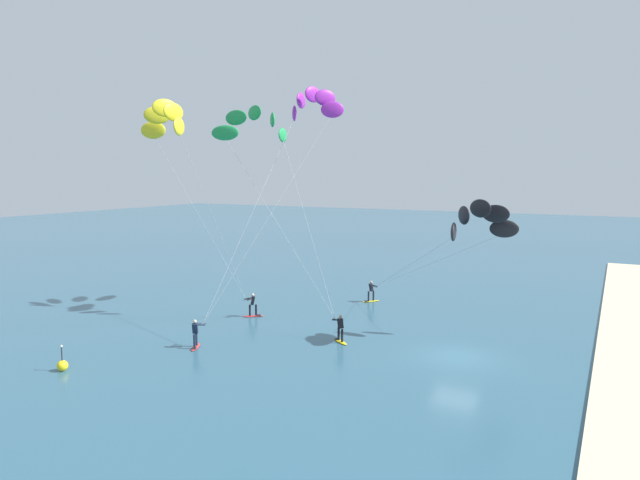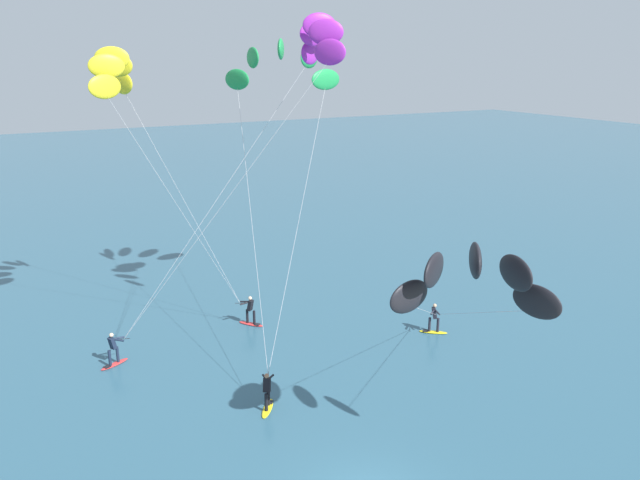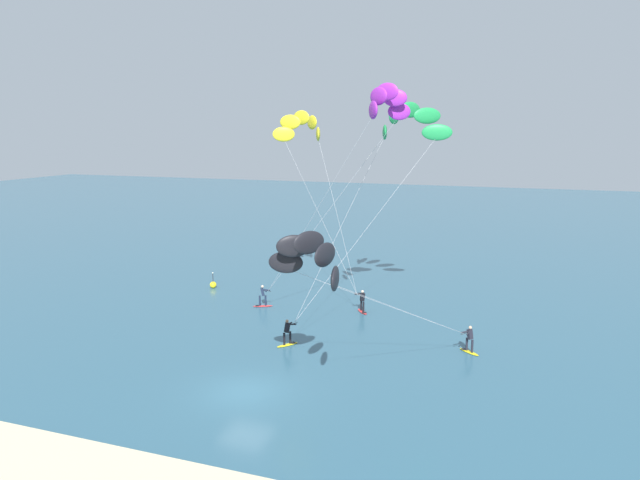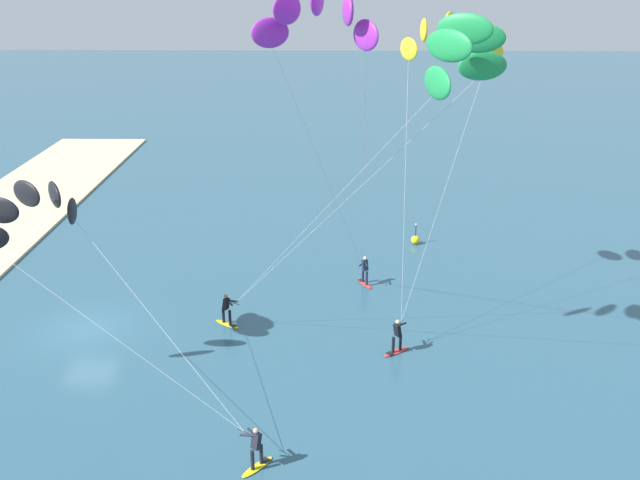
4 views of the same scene
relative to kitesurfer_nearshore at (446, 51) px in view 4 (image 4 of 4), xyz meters
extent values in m
plane|color=#2D566B|center=(3.45, -17.38, -12.99)|extent=(240.00, 240.00, 0.00)
ellipsoid|color=red|center=(5.44, -2.27, -12.95)|extent=(1.20, 1.41, 0.08)
cube|color=black|center=(5.69, -2.59, -12.90)|extent=(0.40, 0.40, 0.02)
cylinder|color=black|center=(5.31, -2.09, -12.52)|extent=(0.14, 0.14, 0.78)
cylinder|color=black|center=(5.58, -2.44, -12.52)|extent=(0.14, 0.14, 0.78)
cube|color=black|center=(5.44, -2.27, -11.83)|extent=(0.43, 0.44, 0.63)
sphere|color=beige|center=(5.44, -2.27, -11.41)|extent=(0.20, 0.20, 0.20)
cylinder|color=black|center=(4.93, -2.06, -11.68)|extent=(0.52, 0.24, 0.03)
cylinder|color=black|center=(5.14, -2.26, -11.65)|extent=(0.60, 0.10, 0.15)
cylinder|color=black|center=(5.23, -2.06, -11.65)|extent=(0.49, 0.49, 0.15)
ellipsoid|color=yellow|center=(0.49, 1.86, -0.05)|extent=(0.93, 1.65, 1.10)
ellipsoid|color=yellow|center=(0.22, 1.21, 0.85)|extent=(1.40, 1.40, 1.10)
ellipsoid|color=yellow|center=(-0.25, 0.10, 1.20)|extent=(1.65, 0.93, 1.10)
ellipsoid|color=yellow|center=(-0.71, -1.01, 0.85)|extent=(1.66, 0.32, 1.10)
ellipsoid|color=yellow|center=(-0.98, -1.66, -0.05)|extent=(1.65, 0.93, 1.10)
cylinder|color=#B2B2B7|center=(2.71, -0.10, -6.01)|extent=(4.47, 3.94, 11.34)
cylinder|color=#B2B2B7|center=(1.98, -1.86, -6.01)|extent=(5.93, 0.42, 11.34)
ellipsoid|color=yellow|center=(2.88, -10.48, -12.95)|extent=(1.16, 1.43, 0.08)
cube|color=black|center=(3.12, -10.14, -12.90)|extent=(0.40, 0.40, 0.02)
cylinder|color=black|center=(2.76, -10.66, -12.52)|extent=(0.14, 0.14, 0.78)
cylinder|color=black|center=(3.01, -10.30, -12.52)|extent=(0.14, 0.14, 0.78)
cube|color=black|center=(2.88, -10.48, -11.83)|extent=(0.43, 0.44, 0.63)
sphere|color=#9E7051|center=(2.88, -10.48, -11.41)|extent=(0.20, 0.20, 0.20)
cylinder|color=black|center=(3.15, -10.00, -11.68)|extent=(0.29, 0.50, 0.03)
cylinder|color=black|center=(2.92, -10.18, -11.65)|extent=(0.16, 0.61, 0.15)
cylinder|color=black|center=(3.11, -10.29, -11.65)|extent=(0.52, 0.45, 0.15)
ellipsoid|color=#1E9347|center=(10.40, -1.80, 0.11)|extent=(2.09, 0.88, 1.10)
ellipsoid|color=#1E9347|center=(9.63, -1.38, 1.23)|extent=(1.82, 1.55, 1.10)
ellipsoid|color=#1E9347|center=(8.31, -0.65, 1.66)|extent=(1.28, 1.97, 1.10)
ellipsoid|color=#1E9347|center=(6.99, 0.08, 1.23)|extent=(0.55, 2.10, 1.10)
ellipsoid|color=#1E9347|center=(6.21, 0.51, 0.11)|extent=(0.88, 2.09, 1.10)
cylinder|color=#B2B2B7|center=(6.77, -5.90, -5.94)|extent=(7.27, 8.21, 11.50)
cylinder|color=#B2B2B7|center=(4.68, -4.74, -5.94)|extent=(3.08, 10.52, 11.50)
ellipsoid|color=red|center=(-2.10, -3.45, -12.95)|extent=(1.51, 0.98, 0.08)
cube|color=black|center=(-2.47, -3.63, -12.90)|extent=(0.38, 0.38, 0.02)
cylinder|color=#192338|center=(-1.90, -3.35, -12.52)|extent=(0.14, 0.14, 0.78)
cylinder|color=#192338|center=(-2.30, -3.54, -12.52)|extent=(0.14, 0.14, 0.78)
cube|color=#192338|center=(-2.10, -3.45, -11.83)|extent=(0.42, 0.41, 0.63)
sphere|color=beige|center=(-2.10, -3.45, -11.41)|extent=(0.20, 0.20, 0.20)
cylinder|color=black|center=(-1.56, -3.58, -11.68)|extent=(0.54, 0.16, 0.03)
cylinder|color=#192338|center=(-1.80, -3.41, -11.65)|extent=(0.61, 0.17, 0.15)
cylinder|color=#192338|center=(-1.86, -3.62, -11.65)|extent=(0.54, 0.42, 0.15)
ellipsoid|color=purple|center=(7.42, -7.59, 1.44)|extent=(1.08, 1.49, 1.10)
ellipsoid|color=purple|center=(7.57, -6.95, 2.28)|extent=(1.44, 1.17, 1.10)
ellipsoid|color=purple|center=(7.84, -5.86, 2.61)|extent=(1.58, 0.68, 1.10)
ellipsoid|color=purple|center=(8.10, -4.77, 2.28)|extent=(1.58, 0.55, 1.10)
ellipsoid|color=purple|center=(8.26, -4.13, 1.44)|extent=(1.49, 1.08, 1.10)
cylinder|color=#B2B2B7|center=(2.93, -5.59, -5.27)|extent=(9.00, 4.04, 12.83)
cylinder|color=#B2B2B7|center=(3.35, -3.85, -5.27)|extent=(9.84, 0.57, 12.83)
ellipsoid|color=yellow|center=(13.72, -7.89, -12.95)|extent=(1.40, 1.22, 0.08)
cube|color=black|center=(13.40, -7.63, -12.90)|extent=(0.40, 0.40, 0.02)
cylinder|color=black|center=(13.89, -8.03, -12.52)|extent=(0.14, 0.14, 0.78)
cylinder|color=black|center=(13.55, -7.75, -12.52)|extent=(0.14, 0.14, 0.78)
cube|color=black|center=(13.72, -7.89, -11.83)|extent=(0.44, 0.43, 0.63)
sphere|color=tan|center=(13.72, -7.89, -11.41)|extent=(0.20, 0.20, 0.20)
cylinder|color=black|center=(13.41, -8.34, -11.68)|extent=(0.33, 0.47, 0.03)
cylinder|color=black|center=(13.65, -8.18, -11.65)|extent=(0.22, 0.61, 0.15)
cylinder|color=black|center=(13.47, -8.05, -11.65)|extent=(0.55, 0.41, 0.15)
ellipsoid|color=black|center=(5.41, -16.53, -6.19)|extent=(1.77, 0.64, 1.10)
ellipsoid|color=black|center=(6.02, -16.95, -5.25)|extent=(1.63, 1.22, 1.10)
ellipsoid|color=black|center=(7.07, -17.66, -4.89)|extent=(1.25, 1.62, 1.10)
cylinder|color=#B2B2B7|center=(9.41, -12.44, -9.09)|extent=(8.01, 8.21, 5.20)
cylinder|color=#B2B2B7|center=(11.07, -13.57, -9.09)|extent=(4.70, 10.46, 5.20)
sphere|color=yellow|center=(-8.38, 0.03, -12.71)|extent=(0.56, 0.56, 0.56)
cylinder|color=#262628|center=(-8.38, 0.03, -12.08)|extent=(0.06, 0.06, 0.70)
sphere|color=#F2F2CC|center=(-8.38, 0.03, -11.67)|extent=(0.12, 0.12, 0.12)
camera|label=1|loc=(-26.71, -24.92, -2.83)|focal=31.39mm
camera|label=2|loc=(-5.69, -31.12, 1.18)|focal=33.83mm
camera|label=3|loc=(16.63, -42.87, 0.24)|focal=33.21mm
camera|label=4|loc=(34.77, -5.25, 3.86)|focal=40.56mm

